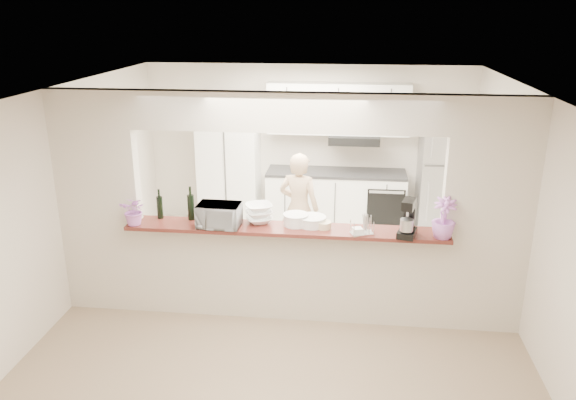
% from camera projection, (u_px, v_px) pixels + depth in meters
% --- Properties ---
extents(floor, '(6.00, 6.00, 0.00)m').
position_uv_depth(floor, '(286.00, 316.00, 6.31)').
color(floor, '#9C826A').
rests_on(floor, ground).
extents(tile_overlay, '(5.00, 2.90, 0.01)m').
position_uv_depth(tile_overlay, '(299.00, 258.00, 7.77)').
color(tile_overlay, silver).
rests_on(tile_overlay, floor).
extents(partition, '(5.00, 0.15, 2.50)m').
position_uv_depth(partition, '(286.00, 190.00, 5.83)').
color(partition, beige).
rests_on(partition, floor).
extents(bar_counter, '(3.40, 0.38, 1.09)m').
position_uv_depth(bar_counter, '(286.00, 270.00, 6.12)').
color(bar_counter, beige).
rests_on(bar_counter, floor).
extents(kitchen_cabinets, '(3.15, 0.62, 2.25)m').
position_uv_depth(kitchen_cabinets, '(295.00, 168.00, 8.58)').
color(kitchen_cabinets, white).
rests_on(kitchen_cabinets, floor).
extents(refrigerator, '(0.75, 0.70, 1.70)m').
position_uv_depth(refrigerator, '(444.00, 182.00, 8.31)').
color(refrigerator, '#9D9CA1').
rests_on(refrigerator, floor).
extents(flower_left, '(0.29, 0.26, 0.32)m').
position_uv_depth(flower_left, '(135.00, 210.00, 5.94)').
color(flower_left, pink).
rests_on(flower_left, bar_counter).
extents(wine_bottle_a, '(0.07, 0.07, 0.37)m').
position_uv_depth(wine_bottle_a, '(191.00, 207.00, 6.09)').
color(wine_bottle_a, black).
rests_on(wine_bottle_a, bar_counter).
extents(wine_bottle_b, '(0.07, 0.07, 0.33)m').
position_uv_depth(wine_bottle_b, '(160.00, 207.00, 6.13)').
color(wine_bottle_b, black).
rests_on(wine_bottle_b, bar_counter).
extents(toaster_oven, '(0.46, 0.32, 0.25)m').
position_uv_depth(toaster_oven, '(219.00, 215.00, 5.90)').
color(toaster_oven, '#B4B4B9').
rests_on(toaster_oven, bar_counter).
extents(serving_bowls, '(0.37, 0.37, 0.21)m').
position_uv_depth(serving_bowls, '(259.00, 214.00, 6.00)').
color(serving_bowls, white).
rests_on(serving_bowls, bar_counter).
extents(plate_stack_a, '(0.27, 0.27, 0.12)m').
position_uv_depth(plate_stack_a, '(296.00, 219.00, 5.96)').
color(plate_stack_a, white).
rests_on(plate_stack_a, bar_counter).
extents(plate_stack_b, '(0.30, 0.30, 0.10)m').
position_uv_depth(plate_stack_b, '(312.00, 221.00, 5.94)').
color(plate_stack_b, white).
rests_on(plate_stack_b, bar_counter).
extents(red_bowl, '(0.16, 0.16, 0.07)m').
position_uv_depth(red_bowl, '(306.00, 220.00, 6.00)').
color(red_bowl, maroon).
rests_on(red_bowl, bar_counter).
extents(tan_bowl, '(0.16, 0.16, 0.07)m').
position_uv_depth(tan_bowl, '(324.00, 225.00, 5.88)').
color(tan_bowl, beige).
rests_on(tan_bowl, bar_counter).
extents(utensil_caddy, '(0.26, 0.20, 0.21)m').
position_uv_depth(utensil_caddy, '(362.00, 226.00, 5.70)').
color(utensil_caddy, silver).
rests_on(utensil_caddy, bar_counter).
extents(stand_mixer, '(0.23, 0.30, 0.39)m').
position_uv_depth(stand_mixer, '(408.00, 219.00, 5.64)').
color(stand_mixer, black).
rests_on(stand_mixer, bar_counter).
extents(flower_right, '(0.24, 0.24, 0.42)m').
position_uv_depth(flower_right, '(444.00, 218.00, 5.58)').
color(flower_right, '#B863B8').
rests_on(flower_right, bar_counter).
extents(person, '(0.62, 0.49, 1.51)m').
position_uv_depth(person, '(299.00, 209.00, 7.46)').
color(person, tan).
rests_on(person, floor).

